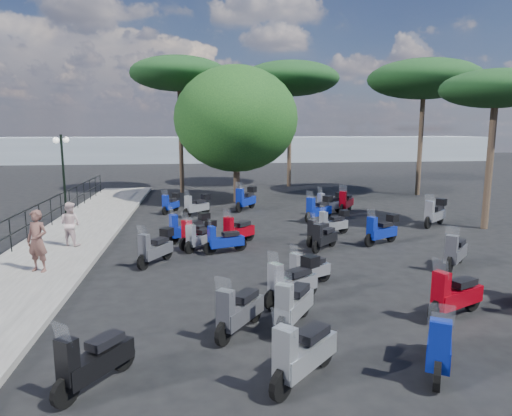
{
  "coord_description": "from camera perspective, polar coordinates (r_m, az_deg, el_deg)",
  "views": [
    {
      "loc": [
        -1.85,
        -12.8,
        4.0
      ],
      "look_at": [
        0.18,
        3.2,
        1.2
      ],
      "focal_mm": 32.0,
      "sensor_mm": 36.0,
      "label": 1
    }
  ],
  "objects": [
    {
      "name": "scooter_3",
      "position": [
        14.89,
        -4.01,
        -4.11
      ],
      "size": [
        1.45,
        0.7,
        1.19
      ],
      "rotation": [
        0.0,
        0.0,
        1.91
      ],
      "color": "black",
      "rests_on": "ground"
    },
    {
      "name": "lamp_post_2",
      "position": [
        21.09,
        -22.94,
        4.22
      ],
      "size": [
        0.43,
        1.05,
        3.62
      ],
      "rotation": [
        0.0,
        0.0,
        -0.22
      ],
      "color": "black",
      "rests_on": "sidewalk"
    },
    {
      "name": "sidewalk",
      "position": [
        16.93,
        -23.01,
        -4.35
      ],
      "size": [
        3.0,
        30.0,
        0.15
      ],
      "primitive_type": "cube",
      "color": "#62605D",
      "rests_on": "ground"
    },
    {
      "name": "scooter_16",
      "position": [
        20.21,
        7.86,
        -0.14
      ],
      "size": [
        1.49,
        1.2,
        1.4
      ],
      "rotation": [
        0.0,
        0.0,
        2.21
      ],
      "color": "black",
      "rests_on": "ground"
    },
    {
      "name": "scooter_27",
      "position": [
        14.47,
        23.64,
        -5.11
      ],
      "size": [
        1.25,
        1.31,
        1.36
      ],
      "rotation": [
        0.0,
        0.0,
        2.38
      ],
      "color": "black",
      "rests_on": "ground"
    },
    {
      "name": "scooter_7",
      "position": [
        10.71,
        4.58,
        -9.22
      ],
      "size": [
        1.48,
        1.1,
        1.35
      ],
      "rotation": [
        0.0,
        0.0,
        2.17
      ],
      "color": "black",
      "rests_on": "ground"
    },
    {
      "name": "scooter_8",
      "position": [
        11.91,
        6.54,
        -7.76
      ],
      "size": [
        1.35,
        0.84,
        1.18
      ],
      "rotation": [
        0.0,
        0.0,
        2.07
      ],
      "color": "black",
      "rests_on": "ground"
    },
    {
      "name": "scooter_10",
      "position": [
        16.37,
        -8.42,
        -2.56
      ],
      "size": [
        1.62,
        0.88,
        1.36
      ],
      "rotation": [
        0.0,
        0.0,
        1.97
      ],
      "color": "black",
      "rests_on": "ground"
    },
    {
      "name": "scooter_1",
      "position": [
        9.19,
        -2.17,
        -12.8
      ],
      "size": [
        1.08,
        1.43,
        1.34
      ],
      "rotation": [
        0.0,
        0.0,
        2.52
      ],
      "color": "black",
      "rests_on": "ground"
    },
    {
      "name": "scooter_21",
      "position": [
        16.1,
        7.81,
        -3.09
      ],
      "size": [
        1.14,
        1.13,
        1.21
      ],
      "rotation": [
        0.0,
        0.0,
        2.35
      ],
      "color": "black",
      "rests_on": "ground"
    },
    {
      "name": "scooter_12",
      "position": [
        8.42,
        21.93,
        -15.54
      ],
      "size": [
        1.03,
        1.59,
        1.41
      ],
      "rotation": [
        0.0,
        0.0,
        2.61
      ],
      "color": "black",
      "rests_on": "ground"
    },
    {
      "name": "scooter_14",
      "position": [
        9.47,
        4.68,
        -12.05
      ],
      "size": [
        1.05,
        1.5,
        1.37
      ],
      "rotation": [
        0.0,
        0.0,
        2.56
      ],
      "color": "black",
      "rests_on": "ground"
    },
    {
      "name": "scooter_32",
      "position": [
        16.0,
        -2.29,
        -2.95
      ],
      "size": [
        1.26,
        1.22,
        1.32
      ],
      "rotation": [
        0.0,
        0.0,
        2.34
      ],
      "color": "black",
      "rests_on": "ground"
    },
    {
      "name": "scooter_2",
      "position": [
        13.97,
        -12.43,
        -4.92
      ],
      "size": [
        1.01,
        1.47,
        1.31
      ],
      "rotation": [
        0.0,
        0.0,
        2.6
      ],
      "color": "black",
      "rests_on": "ground"
    },
    {
      "name": "broadleaf_tree",
      "position": [
        25.07,
        -2.5,
        11.03
      ],
      "size": [
        6.68,
        6.68,
        7.36
      ],
      "color": "#38281E",
      "rests_on": "ground"
    },
    {
      "name": "scooter_31",
      "position": [
        15.41,
        8.51,
        -3.7
      ],
      "size": [
        1.14,
        1.13,
        1.21
      ],
      "rotation": [
        0.0,
        0.0,
        2.35
      ],
      "color": "black",
      "rests_on": "ground"
    },
    {
      "name": "scooter_23",
      "position": [
        21.86,
        9.24,
        0.51
      ],
      "size": [
        1.59,
        0.85,
        1.33
      ],
      "rotation": [
        0.0,
        0.0,
        1.95
      ],
      "color": "black",
      "rests_on": "ground"
    },
    {
      "name": "scooter_19",
      "position": [
        10.8,
        23.59,
        -10.01
      ],
      "size": [
        1.63,
        0.93,
        1.39
      ],
      "rotation": [
        0.0,
        0.0,
        2.01
      ],
      "color": "black",
      "rests_on": "ground"
    },
    {
      "name": "scooter_5",
      "position": [
        22.31,
        -10.62,
        0.52
      ],
      "size": [
        0.83,
        1.39,
        1.19
      ],
      "rotation": [
        0.0,
        0.0,
        2.69
      ],
      "color": "black",
      "rests_on": "ground"
    },
    {
      "name": "distant_hills",
      "position": [
        57.89,
        -5.43,
        7.34
      ],
      "size": [
        70.0,
        8.0,
        3.0
      ],
      "primitive_type": "cube",
      "color": "gray",
      "rests_on": "ground"
    },
    {
      "name": "woman",
      "position": [
        13.75,
        -25.66,
        -3.73
      ],
      "size": [
        0.73,
        0.61,
        1.71
      ],
      "primitive_type": "imported",
      "rotation": [
        0.0,
        0.0,
        -0.38
      ],
      "color": "brown",
      "rests_on": "sidewalk"
    },
    {
      "name": "scooter_29",
      "position": [
        22.53,
        11.17,
        0.69
      ],
      "size": [
        1.1,
        1.51,
        1.4
      ],
      "rotation": [
        0.0,
        0.0,
        2.54
      ],
      "color": "black",
      "rests_on": "ground"
    },
    {
      "name": "scooter_22",
      "position": [
        16.59,
        15.43,
        -2.7
      ],
      "size": [
        1.5,
        0.99,
        1.32
      ],
      "rotation": [
        0.0,
        0.0,
        2.09
      ],
      "color": "black",
      "rests_on": "ground"
    },
    {
      "name": "pedestrian_far",
      "position": [
        16.39,
        -22.21,
        -1.85
      ],
      "size": [
        0.88,
        0.8,
        1.47
      ],
      "primitive_type": "imported",
      "rotation": [
        0.0,
        0.0,
        2.73
      ],
      "color": "#C9ABAD",
      "rests_on": "sidewalk"
    },
    {
      "name": "scooter_11",
      "position": [
        21.31,
        -7.42,
        0.27
      ],
      "size": [
        1.29,
        1.21,
        1.29
      ],
      "rotation": [
        0.0,
        0.0,
        2.31
      ],
      "color": "black",
      "rests_on": "ground"
    },
    {
      "name": "pine_1",
      "position": [
        29.62,
        20.29,
        14.84
      ],
      "size": [
        6.62,
        6.62,
        8.05
      ],
      "color": "#38281E",
      "rests_on": "ground"
    },
    {
      "name": "scooter_28",
      "position": [
        20.34,
        21.46,
        -0.64
      ],
      "size": [
        1.49,
        1.29,
        1.43
      ],
      "rotation": [
        0.0,
        0.0,
        2.27
      ],
      "color": "black",
      "rests_on": "ground"
    },
    {
      "name": "pine_3",
      "position": [
        20.47,
        27.81,
        12.94
      ],
      "size": [
        4.25,
        4.25,
        6.28
      ],
      "color": "#38281E",
      "rests_on": "ground"
    },
    {
      "name": "ground",
      "position": [
        13.54,
        0.96,
        -7.34
      ],
      "size": [
        120.0,
        120.0,
        0.0
      ],
      "primitive_type": "plane",
      "color": "black",
      "rests_on": "ground"
    },
    {
      "name": "scooter_0",
      "position": [
        7.86,
        -19.65,
        -17.6
      ],
      "size": [
        1.04,
        1.41,
        1.31
      ],
      "rotation": [
        0.0,
        0.0,
        2.53
      ],
      "color": "black",
      "rests_on": "ground"
    },
    {
      "name": "pine_0",
      "position": [
        32.3,
        4.29,
        15.78
      ],
      "size": [
        6.66,
        6.66,
        8.54
      ],
      "color": "#38281E",
      "rests_on": "ground"
    },
    {
      "name": "scooter_13",
      "position": [
        7.6,
        5.89,
        -17.69
      ],
      "size": [
        1.34,
        1.34,
        1.42
      ],
      "rotation": [
        0.0,
        0.0,
        2.36
      ],
      "color": "black",
      "rests_on": "ground"
    },
    {
      "name": "scooter_15",
      "position": [
        17.59,
        9.65,
        -1.91
      ],
      "size": [
        1.43,
        0.84,
        1.22
      ],
      "rotation": [
        0.0,
        0.0,
        2.01
      ],
      "color": "black",
      "rests_on": "ground"
    },
    {
      "name": "scooter_17",
      "position": [
        22.65,
        -1.28,
        1.1
      ],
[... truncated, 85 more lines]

